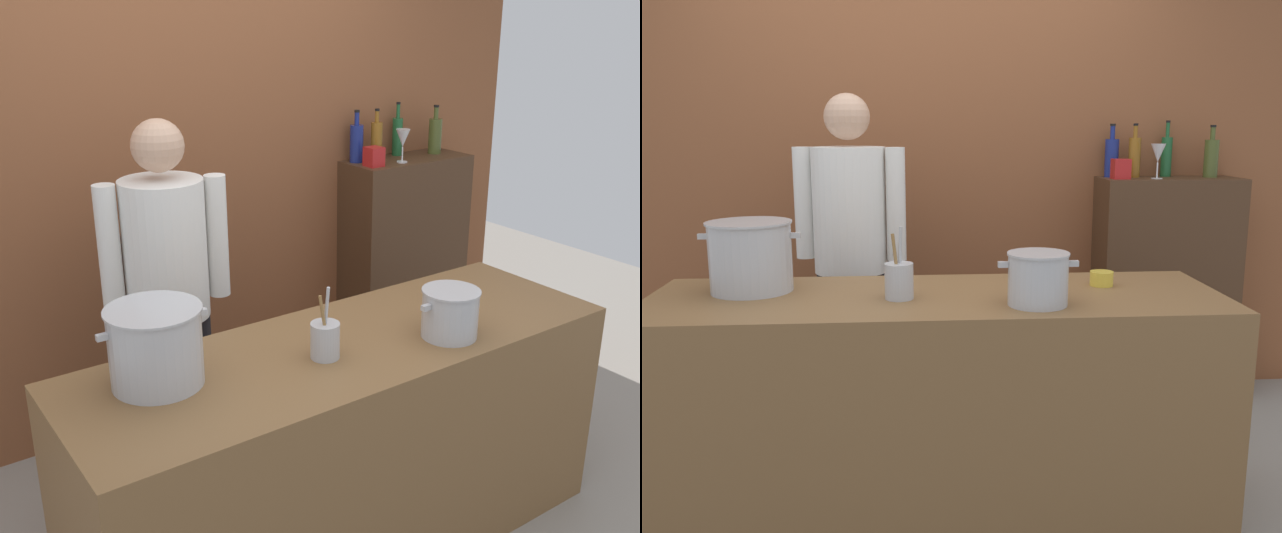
{
  "view_description": "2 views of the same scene",
  "coord_description": "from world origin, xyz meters",
  "views": [
    {
      "loc": [
        -1.49,
        -1.95,
        2.08
      ],
      "look_at": [
        0.1,
        0.32,
        1.08
      ],
      "focal_mm": 41.31,
      "sensor_mm": 36.0,
      "label": 1
    },
    {
      "loc": [
        -0.1,
        -2.48,
        1.51
      ],
      "look_at": [
        0.12,
        0.31,
        0.94
      ],
      "focal_mm": 38.71,
      "sensor_mm": 36.0,
      "label": 2
    }
  ],
  "objects": [
    {
      "name": "wine_glass_wide",
      "position": [
        1.22,
        1.12,
        1.37
      ],
      "size": [
        0.08,
        0.08,
        0.19
      ],
      "color": "silver",
      "rests_on": "bar_cabinet"
    },
    {
      "name": "wine_bottle_amber",
      "position": [
        1.13,
        1.24,
        1.35
      ],
      "size": [
        0.07,
        0.07,
        0.29
      ],
      "color": "#8C5919",
      "rests_on": "bar_cabinet"
    },
    {
      "name": "chef",
      "position": [
        -0.37,
        0.75,
        0.96
      ],
      "size": [
        0.52,
        0.39,
        1.66
      ],
      "rotation": [
        0.0,
        0.0,
        2.93
      ],
      "color": "black",
      "rests_on": "ground_plane"
    },
    {
      "name": "bar_cabinet",
      "position": [
        1.32,
        1.19,
        0.62
      ],
      "size": [
        0.76,
        0.32,
        1.24
      ],
      "primitive_type": "cube",
      "color": "#472D1C",
      "rests_on": "ground_plane"
    },
    {
      "name": "stockpot_large",
      "position": [
        -0.69,
        0.11,
        1.03
      ],
      "size": [
        0.37,
        0.31,
        0.27
      ],
      "color": "#B7BABF",
      "rests_on": "prep_counter"
    },
    {
      "name": "prep_counter",
      "position": [
        0.0,
        0.0,
        0.45
      ],
      "size": [
        2.12,
        0.7,
        0.9
      ],
      "primitive_type": "cube",
      "color": "brown",
      "rests_on": "ground_plane"
    },
    {
      "name": "butter_jar",
      "position": [
        0.65,
        0.1,
        0.93
      ],
      "size": [
        0.09,
        0.09,
        0.06
      ],
      "primitive_type": "cylinder",
      "color": "yellow",
      "rests_on": "prep_counter"
    },
    {
      "name": "wine_bottle_cobalt",
      "position": [
        1.01,
        1.27,
        1.35
      ],
      "size": [
        0.08,
        0.08,
        0.29
      ],
      "color": "navy",
      "rests_on": "bar_cabinet"
    },
    {
      "name": "wine_bottle_green",
      "position": [
        1.33,
        1.29,
        1.35
      ],
      "size": [
        0.06,
        0.06,
        0.31
      ],
      "color": "#1E592D",
      "rests_on": "bar_cabinet"
    },
    {
      "name": "spice_tin_red",
      "position": [
        1.02,
        1.13,
        1.29
      ],
      "size": [
        0.09,
        0.09,
        0.1
      ],
      "primitive_type": "cube",
      "color": "red",
      "rests_on": "bar_cabinet"
    },
    {
      "name": "utensil_crock",
      "position": [
        -0.14,
        -0.05,
        0.97
      ],
      "size": [
        0.1,
        0.1,
        0.26
      ],
      "color": "#B7BABF",
      "rests_on": "prep_counter"
    },
    {
      "name": "wine_bottle_olive",
      "position": [
        1.55,
        1.21,
        1.35
      ],
      "size": [
        0.08,
        0.08,
        0.28
      ],
      "color": "#475123",
      "rests_on": "bar_cabinet"
    },
    {
      "name": "stockpot_small",
      "position": [
        0.34,
        -0.17,
        0.99
      ],
      "size": [
        0.28,
        0.22,
        0.18
      ],
      "color": "#B7BABF",
      "rests_on": "prep_counter"
    },
    {
      "name": "brick_back_panel",
      "position": [
        0.0,
        1.4,
        1.5
      ],
      "size": [
        4.4,
        0.1,
        3.0
      ],
      "primitive_type": "cube",
      "color": "brown",
      "rests_on": "ground_plane"
    }
  ]
}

